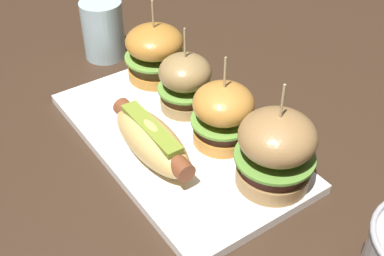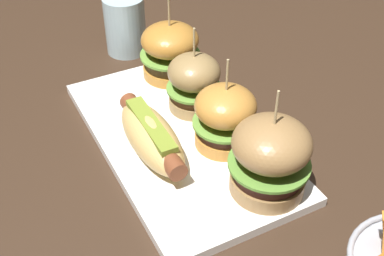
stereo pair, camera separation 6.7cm
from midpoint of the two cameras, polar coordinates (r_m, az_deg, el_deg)
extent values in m
plane|color=#382619|center=(0.73, -4.39, -1.83)|extent=(3.00, 3.00, 0.00)
cube|color=white|center=(0.72, -4.41, -1.41)|extent=(0.39, 0.22, 0.01)
ellipsoid|color=tan|center=(0.67, -7.43, -1.49)|extent=(0.16, 0.06, 0.05)
cylinder|color=brown|center=(0.67, -7.47, -1.15)|extent=(0.17, 0.03, 0.03)
cube|color=olive|center=(0.66, -7.58, -0.10)|extent=(0.12, 0.02, 0.01)
cylinder|color=#BC7B2F|center=(0.84, -6.39, 6.25)|extent=(0.09, 0.09, 0.02)
cylinder|color=#453317|center=(0.83, -6.47, 7.28)|extent=(0.08, 0.08, 0.02)
cylinder|color=#6B9E3D|center=(0.83, -6.53, 7.96)|extent=(0.10, 0.10, 0.00)
ellipsoid|color=#BC7B2F|center=(0.81, -6.67, 9.61)|extent=(0.09, 0.09, 0.05)
cylinder|color=tan|center=(0.79, -6.89, 12.15)|extent=(0.00, 0.00, 0.06)
cylinder|color=#9C7C4B|center=(0.77, -3.25, 2.86)|extent=(0.08, 0.08, 0.02)
cylinder|color=#53341C|center=(0.76, -3.29, 3.86)|extent=(0.07, 0.07, 0.01)
cylinder|color=#6B9E3D|center=(0.75, -3.32, 4.44)|extent=(0.08, 0.08, 0.00)
ellipsoid|color=#9C7C4B|center=(0.74, -3.40, 6.24)|extent=(0.08, 0.08, 0.05)
cylinder|color=tan|center=(0.72, -3.52, 9.00)|extent=(0.00, 0.00, 0.06)
cylinder|color=#C88538|center=(0.70, 0.71, -0.90)|extent=(0.08, 0.08, 0.02)
cylinder|color=#462920|center=(0.69, 0.72, 0.18)|extent=(0.08, 0.08, 0.02)
cylinder|color=#6B9E3D|center=(0.69, 0.73, 0.82)|extent=(0.09, 0.09, 0.00)
ellipsoid|color=#C88538|center=(0.67, 0.75, 2.70)|extent=(0.08, 0.08, 0.05)
cylinder|color=tan|center=(0.65, 0.78, 5.63)|extent=(0.00, 0.00, 0.06)
cylinder|color=#A17747|center=(0.64, 6.17, -5.41)|extent=(0.09, 0.09, 0.02)
cylinder|color=#552D25|center=(0.63, 6.29, -4.09)|extent=(0.09, 0.09, 0.02)
cylinder|color=#609338|center=(0.62, 6.36, -3.34)|extent=(0.10, 0.10, 0.00)
ellipsoid|color=#A17747|center=(0.60, 6.57, -1.10)|extent=(0.10, 0.10, 0.06)
cylinder|color=tan|center=(0.58, 6.89, 2.32)|extent=(0.00, 0.00, 0.06)
cylinder|color=silver|center=(0.92, -12.12, 10.78)|extent=(0.07, 0.07, 0.10)
camera|label=1|loc=(0.03, -92.86, -2.30)|focal=47.08mm
camera|label=2|loc=(0.03, 87.14, 2.30)|focal=47.08mm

